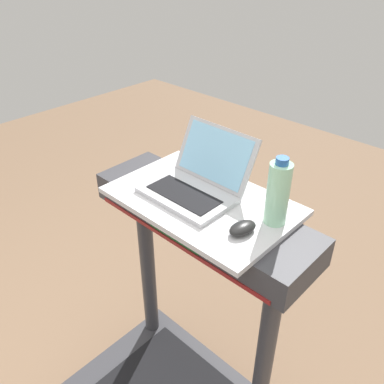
# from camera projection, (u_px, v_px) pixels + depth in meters

# --- Properties ---
(desk_board) EXTENTS (0.66, 0.42, 0.02)m
(desk_board) POSITION_uv_depth(u_px,v_px,m) (202.00, 201.00, 1.45)
(desk_board) COLOR silver
(desk_board) RESTS_ON treadmill_base
(laptop) EXTENTS (0.33, 0.31, 0.21)m
(laptop) POSITION_uv_depth(u_px,v_px,m) (196.00, 181.00, 1.46)
(laptop) COLOR #B7B7BC
(laptop) RESTS_ON desk_board
(computer_mouse) EXTENTS (0.07, 0.11, 0.03)m
(computer_mouse) POSITION_uv_depth(u_px,v_px,m) (242.00, 228.00, 1.27)
(computer_mouse) COLOR black
(computer_mouse) RESTS_ON desk_board
(water_bottle) EXTENTS (0.07, 0.07, 0.24)m
(water_bottle) POSITION_uv_depth(u_px,v_px,m) (278.00, 193.00, 1.27)
(water_bottle) COLOR #9EDBB2
(water_bottle) RESTS_ON desk_board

